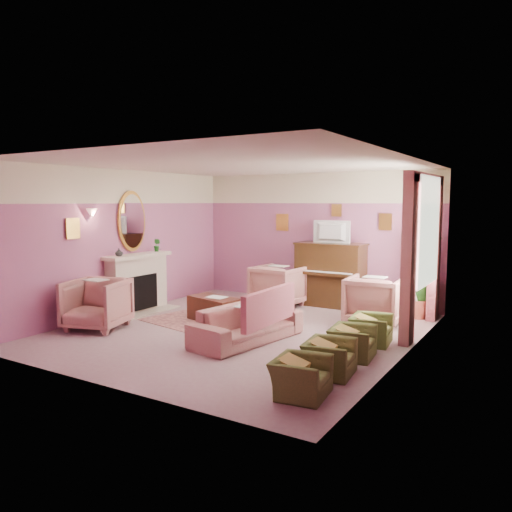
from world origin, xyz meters
The scene contains 48 objects.
floor centered at (0.00, 0.00, 0.00)m, with size 5.50×6.00×0.01m, color gray.
ceiling centered at (0.00, 0.00, 2.80)m, with size 5.50×6.00×0.01m, color beige.
wall_back centered at (0.00, 3.00, 1.40)m, with size 5.50×0.02×2.80m, color #824B7C.
wall_front centered at (0.00, -3.00, 1.40)m, with size 5.50×0.02×2.80m, color #824B7C.
wall_left centered at (-2.75, 0.00, 1.40)m, with size 0.02×6.00×2.80m, color #824B7C.
wall_right centered at (2.75, 0.00, 1.40)m, with size 0.02×6.00×2.80m, color #824B7C.
picture_rail_band centered at (0.00, 2.99, 2.47)m, with size 5.50×0.01×0.65m, color beige.
stripe_panel centered at (2.73, 1.30, 1.07)m, with size 0.01×3.00×2.15m, color #A7B18F.
fireplace_surround centered at (-2.59, 0.20, 0.55)m, with size 0.30×1.40×1.10m, color beige.
fireplace_inset centered at (-2.49, 0.20, 0.40)m, with size 0.18×0.72×0.68m, color black.
fire_ember centered at (-2.45, 0.20, 0.22)m, with size 0.06×0.54×0.10m, color orange.
mantel_shelf centered at (-2.56, 0.20, 1.12)m, with size 0.40×1.55×0.07m, color beige.
hearth centered at (-2.39, 0.20, 0.01)m, with size 0.55×1.50×0.02m, color beige.
mirror_frame centered at (-2.70, 0.20, 1.80)m, with size 0.04×0.72×1.20m, color #BF8C34.
mirror_glass centered at (-2.67, 0.20, 1.80)m, with size 0.01×0.60×1.06m, color silver.
sconce_shade centered at (-2.62, -0.85, 1.98)m, with size 0.20×0.20×0.16m, color #F2B29B.
piano centered at (0.50, 2.68, 0.65)m, with size 1.40×0.60×1.30m, color #36200E.
piano_keyshelf centered at (0.50, 2.33, 0.72)m, with size 1.30×0.12×0.06m, color #36200E.
piano_keys centered at (0.50, 2.33, 0.76)m, with size 1.20×0.08×0.02m, color white.
piano_top centered at (0.50, 2.68, 1.31)m, with size 1.45×0.65×0.04m, color #36200E.
television centered at (0.50, 2.63, 1.60)m, with size 0.80×0.12×0.48m, color black.
print_back_left centered at (-0.80, 2.96, 1.72)m, with size 0.30×0.03×0.38m, color #BF8C34.
print_back_right centered at (1.55, 2.96, 1.78)m, with size 0.26×0.03×0.34m, color #BF8C34.
print_back_mid centered at (0.50, 2.96, 2.00)m, with size 0.22×0.03×0.26m, color #BF8C34.
print_left_wall centered at (-2.71, -1.20, 1.72)m, with size 0.03×0.28×0.36m, color #BF8C34.
window_blind centered at (2.70, 1.55, 1.70)m, with size 0.03×1.40×1.80m, color silver.
curtain_left centered at (2.62, 0.63, 1.30)m, with size 0.16×0.34×2.60m, color #B15462.
curtain_right centered at (2.62, 2.47, 1.30)m, with size 0.16×0.34×2.60m, color #B15462.
pelmet centered at (2.62, 1.55, 2.56)m, with size 0.16×2.20×0.16m, color #B15462.
mantel_plant centered at (-2.55, 0.75, 1.29)m, with size 0.16×0.16×0.28m, color #237121.
mantel_vase centered at (-2.55, -0.30, 1.23)m, with size 0.16×0.16×0.16m, color beige.
area_rug centered at (-0.66, 0.29, 0.01)m, with size 2.50×1.80×0.01m, color #A26460.
coffee_table centered at (-0.77, 0.30, 0.23)m, with size 1.00×0.50×0.45m, color #472114.
table_paper centered at (-0.72, 0.30, 0.46)m, with size 0.35×0.28×0.01m, color silver.
sofa centered at (0.45, -0.51, 0.39)m, with size 0.65×1.95×0.79m, color #B0746D.
sofa_throw centered at (0.85, -0.51, 0.60)m, with size 0.10×1.47×0.54m, color #B15462.
floral_armchair_left centered at (-0.39, 2.04, 0.48)m, with size 0.92×0.92×0.96m, color #B0746D.
floral_armchair_right centered at (1.80, 1.58, 0.48)m, with size 0.92×0.92×0.96m, color #B0746D.
floral_armchair_front centered at (-2.18, -1.20, 0.48)m, with size 0.92×0.92×0.96m, color #B0746D.
olive_chair_a centered at (2.13, -2.06, 0.29)m, with size 0.47×0.67×0.58m, color #515F29.
olive_chair_b centered at (2.13, -1.24, 0.29)m, with size 0.47×0.67×0.58m, color #515F29.
olive_chair_c centered at (2.13, -0.42, 0.29)m, with size 0.47×0.67×0.58m, color #515F29.
olive_chair_d centered at (2.13, 0.40, 0.29)m, with size 0.47×0.67×0.58m, color #515F29.
side_table centered at (2.22, 2.60, 0.35)m, with size 0.52×0.52×0.70m, color silver.
side_plant_big centered at (2.22, 2.60, 0.87)m, with size 0.30×0.30×0.34m, color #237121.
side_plant_small centered at (2.34, 2.50, 0.84)m, with size 0.16×0.16×0.28m, color #237121.
palm_pot centered at (2.34, 2.52, 0.17)m, with size 0.34×0.34×0.34m, color #A04736.
palm_plant centered at (2.34, 2.52, 1.06)m, with size 0.76×0.76×1.44m, color #237121.
Camera 1 is at (4.52, -6.97, 2.19)m, focal length 35.00 mm.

